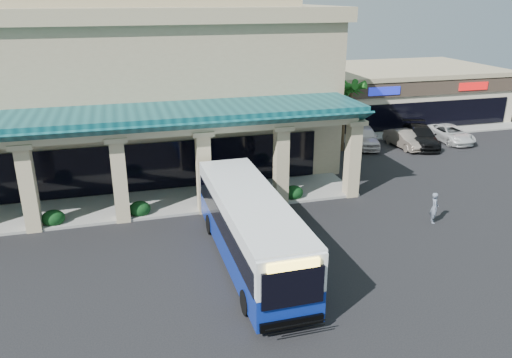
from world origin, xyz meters
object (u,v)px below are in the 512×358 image
object	(u,v)px
car_silver	(364,137)
car_red	(420,136)
car_white	(405,139)
car_gray	(450,134)
pedestrian	(434,208)
transit_bus	(250,230)

from	to	relation	value
car_silver	car_red	size ratio (longest dim) A/B	0.87
car_white	car_gray	xyz separation A→B (m)	(4.60, 0.57, -0.01)
pedestrian	car_red	bearing A→B (deg)	-6.08
car_white	car_silver	bearing A→B (deg)	155.86
pedestrian	car_silver	distance (m)	14.45
pedestrian	car_gray	size ratio (longest dim) A/B	0.35
car_gray	car_silver	bearing A→B (deg)	175.67
car_silver	car_red	bearing A→B (deg)	4.31
car_silver	car_white	distance (m)	3.22
car_white	car_gray	size ratio (longest dim) A/B	0.86
transit_bus	car_gray	size ratio (longest dim) A/B	2.38
transit_bus	car_gray	world-z (taller)	transit_bus
car_white	car_gray	bearing A→B (deg)	3.56
car_white	transit_bus	bearing A→B (deg)	-142.56
car_silver	car_white	bearing A→B (deg)	-4.10
car_gray	car_red	bearing A→B (deg)	-172.56
pedestrian	car_gray	xyz separation A→B (m)	(10.69, 13.55, -0.18)
pedestrian	car_white	distance (m)	14.34
pedestrian	car_white	bearing A→B (deg)	-1.24
transit_bus	pedestrian	world-z (taller)	transit_bus
car_white	car_red	xyz separation A→B (m)	(1.49, 0.16, 0.11)
car_red	car_silver	bearing A→B (deg)	-173.66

